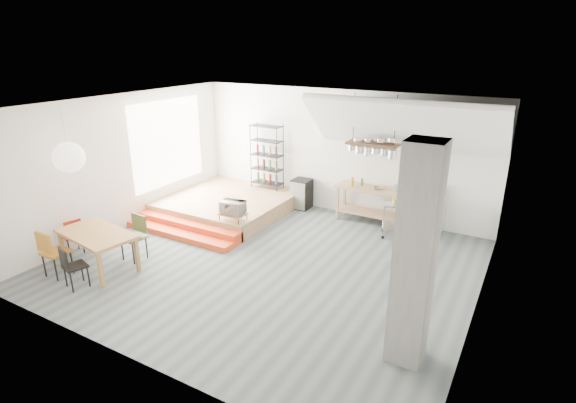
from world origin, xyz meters
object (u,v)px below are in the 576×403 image
Objects in this scene: mini_fridge at (302,194)px; rolling_cart at (401,215)px; dining_table at (97,236)px; stove at (428,214)px.

rolling_cart is at bearing -11.01° from mini_fridge.
rolling_cart reaches higher than dining_table.
stove reaches higher than rolling_cart.
dining_table is at bearing -110.66° from mini_fridge.
stove is at bearing 27.00° from rolling_cart.
dining_table is (-5.31, -5.01, 0.21)m from stove.
rolling_cart is at bearing 52.10° from dining_table.
stove reaches higher than dining_table.
mini_fridge is (-2.89, 0.56, -0.12)m from rolling_cart.
stove is at bearing 52.34° from dining_table.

